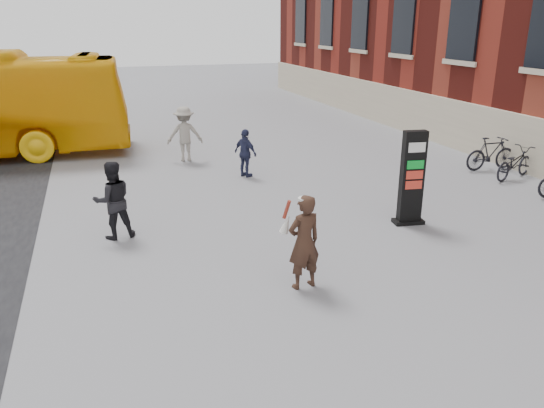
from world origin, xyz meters
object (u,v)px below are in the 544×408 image
object	(u,v)px
bike_6	(514,163)
bike_7	(491,153)
woman	(304,241)
info_pylon	(412,178)
pedestrian_b	(185,134)
pedestrian_a	(113,200)
pedestrian_c	(246,153)

from	to	relation	value
bike_6	bike_7	world-z (taller)	bike_7
woman	info_pylon	bearing A→B (deg)	-159.11
woman	bike_7	distance (m)	10.36
pedestrian_b	bike_7	world-z (taller)	pedestrian_b
pedestrian_b	pedestrian_a	bearing A→B (deg)	73.81
bike_7	pedestrian_a	bearing A→B (deg)	101.46
pedestrian_c	bike_6	size ratio (longest dim) A/B	0.81
pedestrian_b	pedestrian_c	size ratio (longest dim) A/B	1.25
pedestrian_c	bike_6	world-z (taller)	pedestrian_c
info_pylon	pedestrian_c	size ratio (longest dim) A/B	1.51
bike_6	pedestrian_a	bearing A→B (deg)	75.49
info_pylon	pedestrian_c	xyz separation A→B (m)	(-2.61, 5.12, -0.38)
bike_7	info_pylon	bearing A→B (deg)	124.85
pedestrian_a	pedestrian_b	xyz separation A→B (m)	(2.67, 6.36, 0.06)
info_pylon	woman	bearing A→B (deg)	-140.18
info_pylon	bike_6	distance (m)	5.68
woman	pedestrian_a	world-z (taller)	woman
pedestrian_c	bike_6	bearing A→B (deg)	-140.18
pedestrian_a	bike_6	bearing A→B (deg)	176.12
pedestrian_c	bike_7	world-z (taller)	pedestrian_c
info_pylon	bike_7	bearing A→B (deg)	41.66
woman	pedestrian_b	size ratio (longest dim) A/B	0.95
pedestrian_a	bike_6	world-z (taller)	pedestrian_a
pedestrian_a	woman	bearing A→B (deg)	123.11
woman	pedestrian_a	size ratio (longest dim) A/B	1.01
pedestrian_b	woman	bearing A→B (deg)	99.22
info_pylon	pedestrian_a	xyz separation A→B (m)	(-6.72, 1.33, -0.25)
bike_6	bike_7	distance (m)	1.06
pedestrian_b	pedestrian_c	bearing A→B (deg)	125.88
woman	pedestrian_c	size ratio (longest dim) A/B	1.18
pedestrian_a	bike_7	distance (m)	12.05
pedestrian_a	pedestrian_c	xyz separation A→B (m)	(4.11, 3.80, -0.13)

